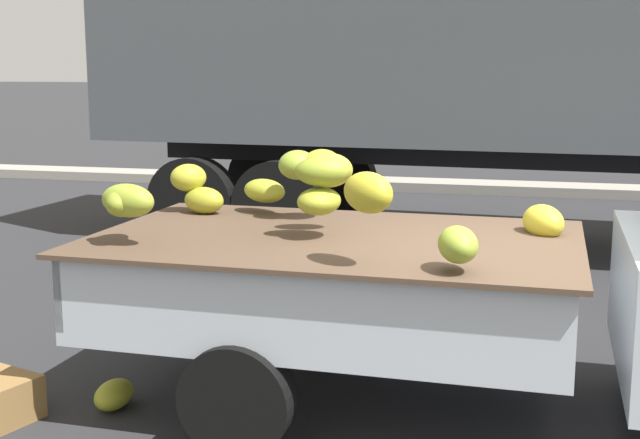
% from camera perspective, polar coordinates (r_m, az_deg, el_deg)
% --- Properties ---
extents(ground, '(220.00, 220.00, 0.00)m').
position_cam_1_polar(ground, '(5.26, 16.00, -13.86)').
color(ground, '#28282B').
extents(curb_strip, '(80.00, 0.80, 0.16)m').
position_cam_1_polar(curb_strip, '(14.85, 15.02, 1.99)').
color(curb_strip, gray).
rests_on(curb_strip, ground).
extents(semi_trailer, '(12.12, 3.21, 3.95)m').
position_cam_1_polar(semi_trailer, '(10.17, 19.15, 12.08)').
color(semi_trailer, '#4C5156').
rests_on(semi_trailer, ground).
extents(fallen_banana_bunch_near_tailgate, '(0.22, 0.34, 0.18)m').
position_cam_1_polar(fallen_banana_bunch_near_tailgate, '(5.56, -13.70, -11.39)').
color(fallen_banana_bunch_near_tailgate, '#A6A82A').
rests_on(fallen_banana_bunch_near_tailgate, ground).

